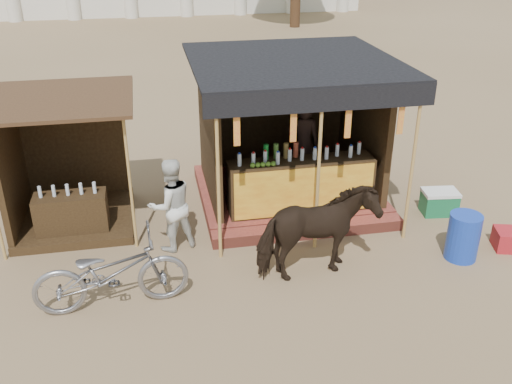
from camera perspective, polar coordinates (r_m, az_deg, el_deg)
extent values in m
plane|color=#846B4C|center=(8.26, 2.19, -11.71)|extent=(120.00, 120.00, 0.00)
cube|color=brown|center=(11.31, 3.11, 0.06)|extent=(3.40, 2.80, 0.22)
cube|color=brown|center=(10.00, 5.25, -3.81)|extent=(3.40, 0.35, 0.20)
cube|color=#392815|center=(10.23, 4.47, 0.72)|extent=(2.60, 0.55, 0.95)
cube|color=orange|center=(9.99, 4.90, 0.04)|extent=(2.50, 0.02, 0.88)
cube|color=#392815|center=(11.94, 1.80, 8.53)|extent=(3.00, 0.12, 2.50)
cube|color=#392815|center=(10.53, -4.70, 6.03)|extent=(0.12, 2.50, 2.50)
cube|color=#392815|center=(11.24, 10.77, 6.95)|extent=(0.12, 2.50, 2.50)
cube|color=black|center=(10.25, 3.74, 12.96)|extent=(3.60, 3.60, 0.06)
cube|color=black|center=(8.64, 6.71, 9.14)|extent=(3.60, 0.06, 0.36)
cylinder|color=tan|center=(8.76, -3.79, 1.14)|extent=(0.06, 0.06, 2.75)
cylinder|color=tan|center=(9.08, 6.27, 1.96)|extent=(0.06, 0.06, 2.75)
cylinder|color=tan|center=(9.66, 15.39, 2.65)|extent=(0.06, 0.06, 2.75)
cube|color=red|center=(8.49, -1.93, 6.37)|extent=(0.10, 0.02, 0.55)
cube|color=red|center=(8.66, 3.77, 6.73)|extent=(0.10, 0.02, 0.55)
cube|color=red|center=(8.92, 9.21, 7.01)|extent=(0.10, 0.02, 0.55)
cube|color=red|center=(9.25, 14.30, 7.22)|extent=(0.10, 0.02, 0.55)
imported|color=black|center=(11.10, 4.75, 4.84)|extent=(0.69, 0.54, 1.68)
cube|color=#392815|center=(10.86, -17.45, -2.58)|extent=(2.00, 2.00, 0.15)
cube|color=#392815|center=(11.33, -17.71, 4.03)|extent=(1.90, 0.10, 2.10)
cube|color=#392815|center=(10.62, -23.21, 1.66)|extent=(0.10, 1.90, 2.10)
cube|color=#472D19|center=(9.93, -19.24, 8.77)|extent=(2.40, 2.40, 0.06)
cylinder|color=tan|center=(9.35, -12.48, 0.85)|extent=(0.05, 0.05, 2.35)
cube|color=#392815|center=(10.27, -17.91, -2.29)|extent=(1.20, 0.50, 0.80)
imported|color=black|center=(8.59, 6.07, -4.16)|extent=(1.90, 1.10, 1.51)
imported|color=gray|center=(8.26, -14.30, -7.80)|extent=(2.19, 0.89, 1.13)
imported|color=silver|center=(9.37, -8.50, -1.30)|extent=(0.93, 0.83, 1.60)
cylinder|color=#1638AB|center=(9.77, 20.00, -4.22)|extent=(0.59, 0.59, 0.78)
cube|color=maroon|center=(10.43, 23.69, -4.35)|extent=(0.46, 0.52, 0.33)
cube|color=#17683D|center=(11.17, 17.83, -1.10)|extent=(0.67, 0.49, 0.40)
cube|color=white|center=(11.07, 17.99, -0.04)|extent=(0.69, 0.52, 0.06)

